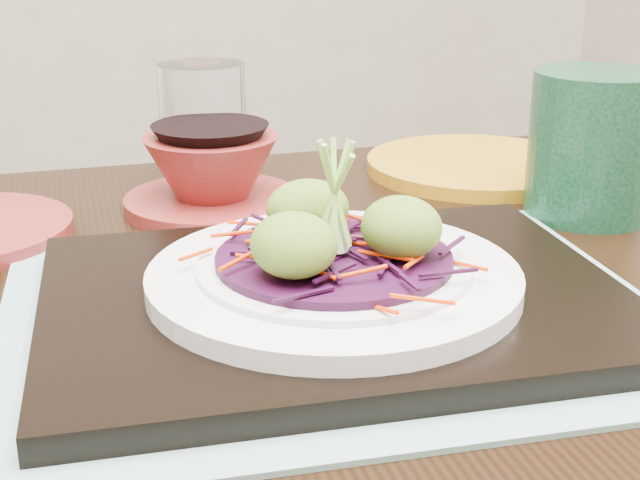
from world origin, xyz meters
name	(u,v)px	position (x,y,z in m)	size (l,w,h in m)	color
dining_table	(280,420)	(0.03, 0.08, 0.61)	(1.24, 0.93, 0.71)	black
placemat	(334,313)	(0.05, 0.04, 0.71)	(0.42, 0.33, 0.00)	#7BA092
serving_tray	(334,299)	(0.05, 0.04, 0.72)	(0.36, 0.27, 0.02)	black
white_plate	(334,276)	(0.05, 0.04, 0.73)	(0.24, 0.24, 0.02)	silver
cabbage_bed	(334,258)	(0.05, 0.04, 0.75)	(0.15, 0.15, 0.01)	#330A2A
carrot_julienne	(334,247)	(0.05, 0.04, 0.75)	(0.18, 0.18, 0.01)	red
guacamole_scoops	(334,227)	(0.05, 0.04, 0.77)	(0.13, 0.11, 0.04)	olive
scallion_garnish	(334,199)	(0.05, 0.04, 0.79)	(0.05, 0.05, 0.08)	#95CA50
water_glass	(203,125)	(0.08, 0.36, 0.76)	(0.08, 0.08, 0.11)	white
terracotta_bowl_set	(212,176)	(0.06, 0.29, 0.74)	(0.20, 0.20, 0.06)	maroon
yellow_plate	(476,165)	(0.33, 0.29, 0.71)	(0.22, 0.22, 0.01)	#B77A14
green_jar	(592,145)	(0.34, 0.13, 0.77)	(0.11, 0.11, 0.12)	#1C512D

